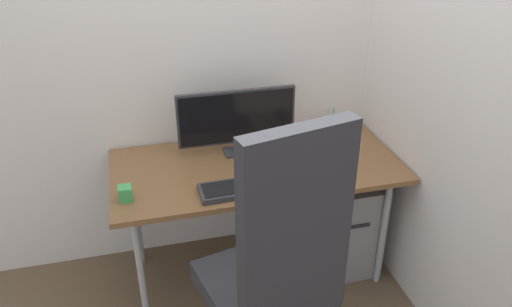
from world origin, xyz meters
TOP-DOWN VIEW (x-y plane):
  - ground_plane at (0.00, 0.00)m, footprint 8.00×8.00m
  - wall_back at (0.00, 0.38)m, footprint 2.96×0.04m
  - wall_side_right at (0.76, -0.21)m, footprint 0.04×2.18m
  - desk at (0.00, 0.00)m, footprint 1.47×0.70m
  - office_chair at (-0.11, -0.75)m, footprint 0.57×0.60m
  - filing_cabinet at (0.44, 0.04)m, footprint 0.46×0.57m
  - monitor at (-0.07, 0.15)m, footprint 0.62×0.11m
  - keyboard at (-0.12, -0.23)m, footprint 0.41×0.17m
  - mouse at (0.29, -0.26)m, footprint 0.09×0.12m
  - pen_holder at (0.50, 0.24)m, footprint 0.09×0.09m
  - notebook at (0.40, -0.05)m, footprint 0.17×0.16m
  - desk_clamp_accessory at (-0.66, -0.17)m, footprint 0.06×0.06m

SIDE VIEW (x-z plane):
  - ground_plane at x=0.00m, z-range 0.00..0.00m
  - filing_cabinet at x=0.44m, z-range 0.00..0.57m
  - desk at x=0.00m, z-range 0.31..1.02m
  - office_chair at x=-0.11m, z-range 0.02..1.35m
  - notebook at x=0.40m, z-range 0.71..0.72m
  - keyboard at x=-0.12m, z-range 0.71..0.74m
  - mouse at x=0.29m, z-range 0.71..0.75m
  - desk_clamp_accessory at x=-0.66m, z-range 0.71..0.78m
  - pen_holder at x=0.50m, z-range 0.67..0.83m
  - monitor at x=-0.07m, z-range 0.73..1.08m
  - wall_back at x=0.00m, z-range 0.00..2.80m
  - wall_side_right at x=0.76m, z-range 0.00..2.80m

